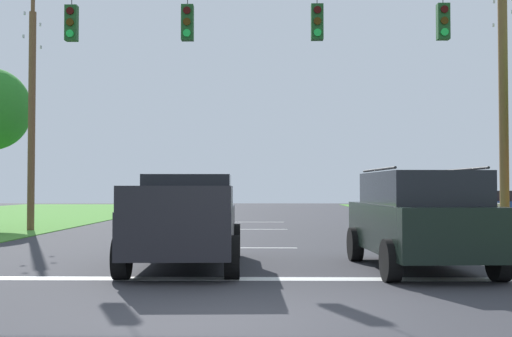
{
  "coord_description": "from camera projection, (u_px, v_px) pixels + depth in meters",
  "views": [
    {
      "loc": [
        0.4,
        -8.09,
        1.66
      ],
      "look_at": [
        0.09,
        11.06,
        2.25
      ],
      "focal_mm": 44.75,
      "sensor_mm": 36.0,
      "label": 1
    }
  ],
  "objects": [
    {
      "name": "ground_plane",
      "position": [
        235.0,
        320.0,
        8.04
      ],
      "size": [
        120.0,
        120.0,
        0.0
      ],
      "primitive_type": "plane",
      "color": "#333338"
    },
    {
      "name": "stop_bar_stripe",
      "position": [
        245.0,
        279.0,
        11.63
      ],
      "size": [
        14.46,
        0.45,
        0.01
      ],
      "primitive_type": "cube",
      "color": "white",
      "rests_on": "ground"
    },
    {
      "name": "lane_dash_0",
      "position": [
        252.0,
        248.0,
        17.62
      ],
      "size": [
        2.5,
        0.15,
        0.01
      ],
      "primitive_type": "cube",
      "rotation": [
        0.0,
        0.0,
        1.57
      ],
      "color": "white",
      "rests_on": "ground"
    },
    {
      "name": "lane_dash_1",
      "position": [
        256.0,
        229.0,
        25.49
      ],
      "size": [
        2.5,
        0.15,
        0.01
      ],
      "primitive_type": "cube",
      "rotation": [
        0.0,
        0.0,
        1.57
      ],
      "color": "white",
      "rests_on": "ground"
    },
    {
      "name": "lane_dash_2",
      "position": [
        258.0,
        222.0,
        30.89
      ],
      "size": [
        2.5,
        0.15,
        0.01
      ],
      "primitive_type": "cube",
      "rotation": [
        0.0,
        0.0,
        1.57
      ],
      "color": "white",
      "rests_on": "ground"
    },
    {
      "name": "overhead_signal_span",
      "position": [
        253.0,
        93.0,
        16.84
      ],
      "size": [
        16.66,
        0.31,
        7.44
      ],
      "color": "brown",
      "rests_on": "ground"
    },
    {
      "name": "pickup_truck",
      "position": [
        186.0,
        221.0,
        13.52
      ],
      "size": [
        2.45,
        5.47,
        1.95
      ],
      "color": "black",
      "rests_on": "ground"
    },
    {
      "name": "suv_black",
      "position": [
        419.0,
        218.0,
        12.9
      ],
      "size": [
        2.42,
        4.9,
        2.05
      ],
      "color": "black",
      "rests_on": "ground"
    },
    {
      "name": "distant_car_crossing_white",
      "position": [
        448.0,
        208.0,
        27.1
      ],
      "size": [
        4.44,
        2.31,
        1.52
      ],
      "color": "silver",
      "rests_on": "ground"
    },
    {
      "name": "distant_car_oncoming",
      "position": [
        496.0,
        205.0,
        32.23
      ],
      "size": [
        2.18,
        4.38,
        1.52
      ],
      "color": "navy",
      "rests_on": "ground"
    },
    {
      "name": "utility_pole_mid_right",
      "position": [
        503.0,
        103.0,
        23.75
      ],
      "size": [
        0.34,
        1.97,
        9.85
      ],
      "color": "brown",
      "rests_on": "ground"
    },
    {
      "name": "utility_pole_near_left",
      "position": [
        32.0,
        113.0,
        24.77
      ],
      "size": [
        0.27,
        1.93,
        9.18
      ],
      "color": "brown",
      "rests_on": "ground"
    }
  ]
}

